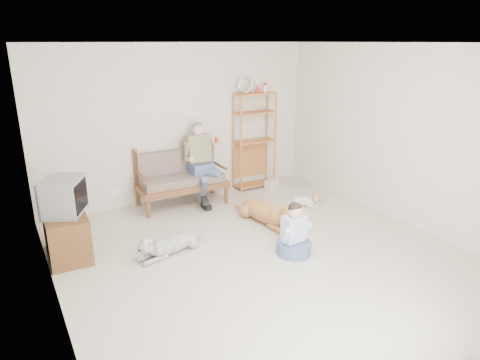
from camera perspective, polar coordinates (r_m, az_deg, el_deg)
floor at (r=5.72m, az=3.41°, el=-10.35°), size 5.50×5.50×0.00m
ceiling at (r=5.03m, az=4.00°, el=17.80°), size 5.50×5.50×0.00m
wall_back at (r=7.60m, az=-7.96°, el=7.51°), size 5.00×0.00×5.00m
wall_left at (r=4.41m, az=-24.52°, el=-1.73°), size 0.00×5.50×5.50m
wall_right at (r=6.89m, az=21.35°, el=5.36°), size 0.00×5.50×5.50m
loveseat at (r=7.45m, az=-7.96°, el=0.44°), size 1.53×0.76×0.95m
man at (r=7.35m, az=-5.03°, el=1.60°), size 0.53×0.76×1.24m
etagere at (r=8.14m, az=1.94°, el=5.37°), size 0.81×0.35×2.12m
book_stack at (r=8.33m, az=4.21°, el=-0.51°), size 0.28×0.24×0.15m
tv_stand at (r=6.09m, az=-22.17°, el=-6.80°), size 0.53×0.91×0.60m
crt_tv at (r=5.90m, az=-22.47°, el=-2.01°), size 0.65×0.70×0.47m
wall_outlet at (r=7.49m, az=-16.43°, el=-1.55°), size 0.12×0.02×0.08m
golden_retriever at (r=6.66m, az=3.95°, el=-4.42°), size 0.49×1.45×0.44m
shaggy_dog at (r=5.84m, az=-9.61°, el=-8.46°), size 1.11×0.46×0.34m
terrier at (r=7.47m, az=8.95°, el=-2.74°), size 0.40×0.50×0.22m
child at (r=5.76m, az=7.20°, el=-7.34°), size 0.46×0.46×0.73m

